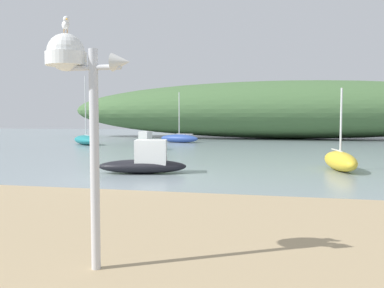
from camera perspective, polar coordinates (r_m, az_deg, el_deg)
ground_plane at (r=15.27m, az=-7.57°, el=-4.63°), size 120.00×120.00×0.00m
distant_hill at (r=44.73m, az=12.42°, el=4.60°), size 46.94×10.87×6.01m
mast_structure at (r=5.66m, az=-15.71°, el=9.06°), size 1.14×0.53×3.07m
seagull_on_radar at (r=5.80m, az=-16.91°, el=15.45°), size 0.21×0.25×0.20m
sailboat_west_reach at (r=18.28m, az=19.60°, el=-2.17°), size 1.48×3.40×3.40m
motorboat_off_point at (r=28.48m, az=-6.24°, el=0.17°), size 1.02×2.56×1.27m
sailboat_east_reach at (r=34.79m, az=-14.30°, el=0.57°), size 3.98×3.99×5.52m
sailboat_outer_mooring at (r=36.57m, az=-1.76°, el=0.79°), size 3.85×2.07×4.39m
motorboat_mid_channel at (r=16.43m, az=-6.41°, el=-2.42°), size 3.60×1.80×1.32m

